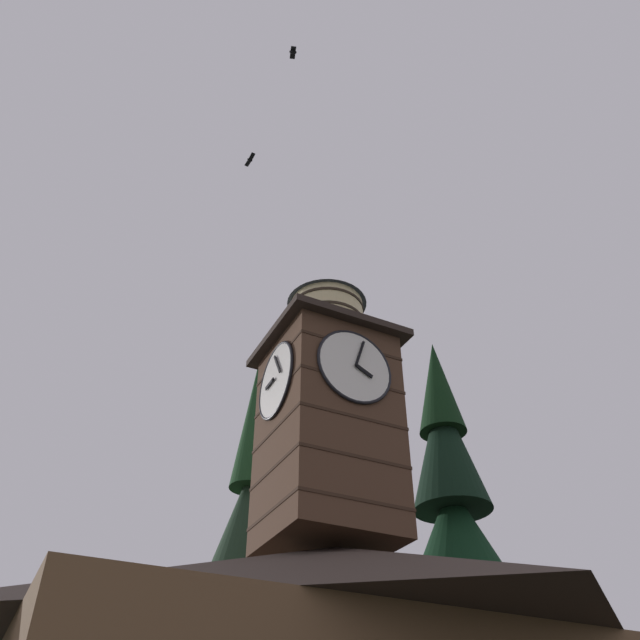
% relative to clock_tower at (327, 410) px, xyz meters
% --- Properties ---
extents(clock_tower, '(4.34, 4.34, 10.00)m').
position_rel_clock_tower_xyz_m(clock_tower, '(0.00, 0.00, 0.00)').
color(clock_tower, '#4C3323').
rests_on(clock_tower, building_main).
extents(pine_tree_aside, '(6.54, 6.54, 19.47)m').
position_rel_clock_tower_xyz_m(pine_tree_aside, '(-7.23, -3.32, -4.99)').
color(pine_tree_aside, '#473323').
rests_on(pine_tree_aside, ground_plane).
extents(flying_bird_high, '(0.32, 0.51, 0.15)m').
position_rel_clock_tower_xyz_m(flying_bird_high, '(3.78, 4.90, 10.92)').
color(flying_bird_high, black).
extents(flying_bird_low, '(0.21, 0.71, 0.12)m').
position_rel_clock_tower_xyz_m(flying_bird_low, '(3.72, 0.90, 9.50)').
color(flying_bird_low, black).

